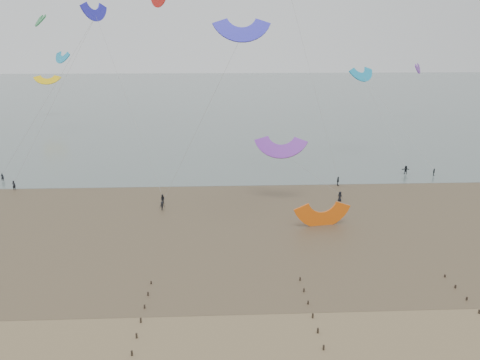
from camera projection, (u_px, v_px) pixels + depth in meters
name	position (u px, v px, depth m)	size (l,w,h in m)	color
ground	(280.00, 343.00, 45.22)	(500.00, 500.00, 0.00)	brown
sea_and_shore	(229.00, 215.00, 77.89)	(500.00, 665.00, 0.03)	#475654
kitesurfer_lead	(14.00, 185.00, 90.16)	(0.69, 0.45, 1.89)	black
kitesurfers	(347.00, 183.00, 91.47)	(120.41, 20.54, 1.88)	black
grounded_kite	(322.00, 225.00, 73.45)	(7.60, 3.98, 5.79)	#F15F0F
kites_airborne	(186.00, 60.00, 119.24)	(237.27, 116.04, 39.04)	maroon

